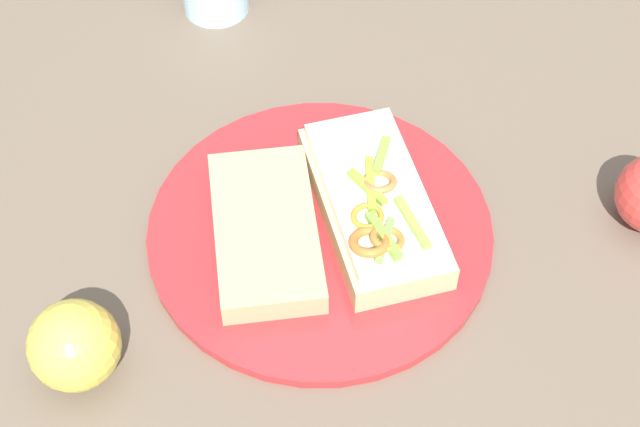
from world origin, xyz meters
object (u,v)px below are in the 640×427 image
(sandwich, at_px, (374,203))
(apple_0, at_px, (74,345))
(bread_slice_side, at_px, (265,231))
(plate, at_px, (320,231))

(sandwich, relative_size, apple_0, 2.82)
(bread_slice_side, relative_size, apple_0, 2.27)
(sandwich, xyz_separation_m, bread_slice_side, (0.04, 0.09, -0.01))
(bread_slice_side, bearing_deg, apple_0, -57.47)
(plate, distance_m, bread_slice_side, 0.05)
(sandwich, relative_size, bread_slice_side, 1.24)
(sandwich, bearing_deg, plate, -92.25)
(bread_slice_side, xyz_separation_m, apple_0, (-0.00, 0.19, 0.01))
(bread_slice_side, bearing_deg, plate, 97.69)
(sandwich, distance_m, bread_slice_side, 0.10)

